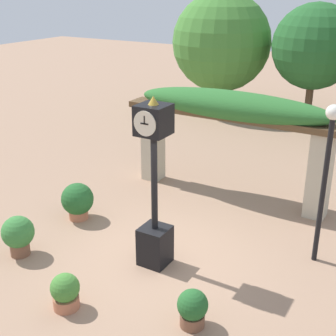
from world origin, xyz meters
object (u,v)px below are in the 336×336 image
potted_plant_near_right (18,234)px  potted_plant_far_right (78,200)px  lamp_post (327,159)px  pedestal_clock (154,194)px  potted_plant_far_left (193,308)px  potted_plant_near_left (65,291)px

potted_plant_near_right → potted_plant_far_right: (-0.01, 1.81, -0.01)m
potted_plant_near_right → lamp_post: (5.20, 2.85, 1.67)m
potted_plant_near_right → pedestal_clock: bearing=24.4°
pedestal_clock → potted_plant_far_left: bearing=-40.1°
pedestal_clock → potted_plant_near_left: pedestal_clock is taller
potted_plant_near_right → potted_plant_far_left: 4.00m
potted_plant_far_right → lamp_post: bearing=11.2°
pedestal_clock → potted_plant_far_right: 2.81m
pedestal_clock → potted_plant_near_right: 2.95m
potted_plant_far_left → lamp_post: lamp_post is taller
potted_plant_far_left → potted_plant_far_right: (-4.01, 1.91, 0.12)m
pedestal_clock → potted_plant_near_right: size_ratio=3.95×
potted_plant_far_left → lamp_post: bearing=67.8°
pedestal_clock → potted_plant_near_left: (-0.57, -1.94, -1.17)m
potted_plant_far_left → potted_plant_far_right: bearing=154.5°
potted_plant_near_left → potted_plant_far_right: 3.26m
pedestal_clock → potted_plant_far_right: (-2.53, 0.67, -1.04)m
pedestal_clock → potted_plant_far_right: bearing=165.3°
potted_plant_near_left → lamp_post: (3.26, 3.64, 1.81)m
potted_plant_far_left → lamp_post: 3.66m
pedestal_clock → potted_plant_far_left: size_ratio=5.10×
pedestal_clock → potted_plant_far_left: (1.48, -1.25, -1.16)m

